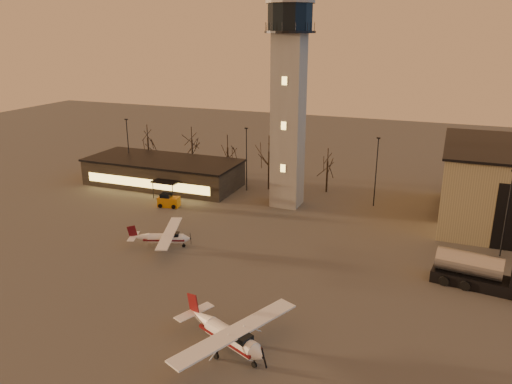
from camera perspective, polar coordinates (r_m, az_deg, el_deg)
ground at (r=48.30m, az=-7.90°, el=-12.48°), size 220.00×220.00×0.00m
control_tower at (r=69.73m, az=3.77°, el=11.34°), size 6.80×6.80×32.60m
terminal at (r=83.48m, az=-10.54°, el=2.26°), size 25.40×12.20×4.30m
light_poles at (r=72.59m, az=4.21°, el=2.81°), size 58.50×12.25×10.14m
tree_row at (r=84.83m, az=-3.33°, el=5.42°), size 37.20×9.20×8.80m
cessna_front at (r=40.85m, az=-2.66°, el=-16.66°), size 9.75×11.72×3.35m
cessna_rear at (r=59.73m, az=-10.13°, el=-5.40°), size 7.93×9.68×2.72m
fuel_truck at (r=54.64m, az=24.43°, el=-8.61°), size 9.70×4.11×3.49m
service_cart at (r=73.32m, az=-9.97°, el=-1.09°), size 3.26×2.37×1.92m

